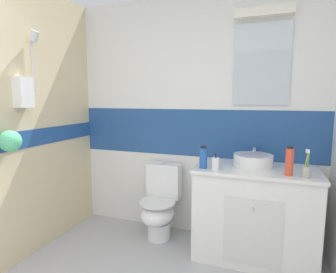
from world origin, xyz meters
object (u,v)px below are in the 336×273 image
at_px(sink_basin, 253,160).
at_px(soap_dispenser, 216,164).
at_px(mouthwash_bottle, 203,157).
at_px(shampoo_bottle_tall, 289,161).
at_px(toilet, 160,204).
at_px(toothbrush_cup, 306,171).

bearing_deg(sink_basin, soap_dispenser, -142.95).
xyz_separation_m(mouthwash_bottle, shampoo_bottle_tall, (0.70, -0.00, 0.02)).
bearing_deg(toilet, mouthwash_bottle, -23.77).
xyz_separation_m(sink_basin, shampoo_bottle_tall, (0.29, -0.20, 0.05)).
bearing_deg(shampoo_bottle_tall, mouthwash_bottle, 179.97).
relative_size(toothbrush_cup, soap_dispenser, 1.52).
xyz_separation_m(sink_basin, mouthwash_bottle, (-0.41, -0.20, 0.04)).
height_order(toothbrush_cup, shampoo_bottle_tall, shampoo_bottle_tall).
relative_size(sink_basin, shampoo_bottle_tall, 1.64).
bearing_deg(sink_basin, mouthwash_bottle, -154.15).
relative_size(sink_basin, toilet, 0.50).
bearing_deg(sink_basin, toilet, 178.72).
height_order(toothbrush_cup, mouthwash_bottle, toothbrush_cup).
distance_m(sink_basin, toilet, 1.07).
bearing_deg(shampoo_bottle_tall, toothbrush_cup, -13.84).
relative_size(soap_dispenser, shampoo_bottle_tall, 0.62).
xyz_separation_m(toilet, soap_dispenser, (0.62, -0.25, 0.54)).
bearing_deg(sink_basin, toothbrush_cup, -29.54).
distance_m(sink_basin, shampoo_bottle_tall, 0.35).
height_order(toilet, toothbrush_cup, toothbrush_cup).
bearing_deg(soap_dispenser, sink_basin, 37.05).
bearing_deg(mouthwash_bottle, shampoo_bottle_tall, -0.03).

